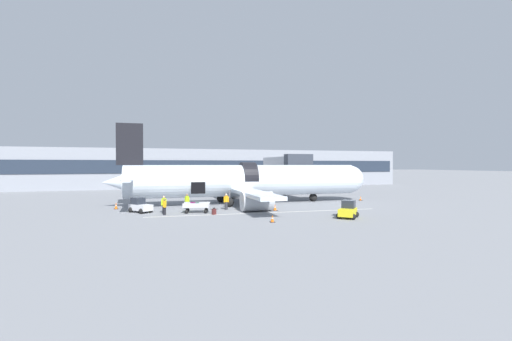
# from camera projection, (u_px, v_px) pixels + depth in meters

# --- Properties ---
(ground_plane) EXTENTS (500.00, 500.00, 0.00)m
(ground_plane) POSITION_uv_depth(u_px,v_px,m) (248.00, 211.00, 38.13)
(ground_plane) COLOR gray
(apron_marking_line) EXTENTS (25.45, 1.22, 0.01)m
(apron_marking_line) POSITION_uv_depth(u_px,v_px,m) (268.00, 213.00, 36.68)
(apron_marking_line) COLOR silver
(apron_marking_line) RESTS_ON ground_plane
(terminal_strip) EXTENTS (100.05, 11.47, 8.57)m
(terminal_strip) POSITION_uv_depth(u_px,v_px,m) (197.00, 168.00, 80.03)
(terminal_strip) COLOR gray
(terminal_strip) RESTS_ON ground_plane
(jet_bridge_stub) EXTENTS (3.99, 12.68, 6.70)m
(jet_bridge_stub) POSITION_uv_depth(u_px,v_px,m) (286.00, 167.00, 54.63)
(jet_bridge_stub) COLOR #4C4C51
(jet_bridge_stub) RESTS_ON ground_plane
(airplane) EXTENTS (35.11, 27.15, 10.11)m
(airplane) POSITION_uv_depth(u_px,v_px,m) (245.00, 181.00, 45.04)
(airplane) COLOR silver
(airplane) RESTS_ON ground_plane
(baggage_tug_lead) EXTENTS (2.73, 2.80, 1.69)m
(baggage_tug_lead) POSITION_uv_depth(u_px,v_px,m) (348.00, 211.00, 33.15)
(baggage_tug_lead) COLOR yellow
(baggage_tug_lead) RESTS_ON ground_plane
(baggage_tug_mid) EXTENTS (2.63, 2.87, 1.59)m
(baggage_tug_mid) POSITION_uv_depth(u_px,v_px,m) (140.00, 206.00, 36.93)
(baggage_tug_mid) COLOR silver
(baggage_tug_mid) RESTS_ON ground_plane
(baggage_cart_loading) EXTENTS (3.84, 2.19, 1.18)m
(baggage_cart_loading) POSITION_uv_depth(u_px,v_px,m) (197.00, 207.00, 36.72)
(baggage_cart_loading) COLOR #B7BABF
(baggage_cart_loading) RESTS_ON ground_plane
(ground_crew_loader_a) EXTENTS (0.42, 0.58, 1.67)m
(ground_crew_loader_a) POSITION_uv_depth(u_px,v_px,m) (164.00, 206.00, 35.06)
(ground_crew_loader_a) COLOR black
(ground_crew_loader_a) RESTS_ON ground_plane
(ground_crew_loader_b) EXTENTS (0.62, 0.56, 1.84)m
(ground_crew_loader_b) POSITION_uv_depth(u_px,v_px,m) (164.00, 204.00, 36.33)
(ground_crew_loader_b) COLOR #2D2D33
(ground_crew_loader_b) RESTS_ON ground_plane
(ground_crew_driver) EXTENTS (0.57, 0.57, 1.79)m
(ground_crew_driver) POSITION_uv_depth(u_px,v_px,m) (187.00, 201.00, 39.29)
(ground_crew_driver) COLOR #2D2D33
(ground_crew_driver) RESTS_ON ground_plane
(ground_crew_supervisor) EXTENTS (0.65, 0.49, 1.85)m
(ground_crew_supervisor) POSITION_uv_depth(u_px,v_px,m) (226.00, 201.00, 39.10)
(ground_crew_supervisor) COLOR #2D2D33
(ground_crew_supervisor) RESTS_ON ground_plane
(suitcase_on_tarmac_upright) EXTENTS (0.48, 0.42, 0.72)m
(suitcase_on_tarmac_upright) POSITION_uv_depth(u_px,v_px,m) (214.00, 212.00, 35.30)
(suitcase_on_tarmac_upright) COLOR #4C1E1E
(suitcase_on_tarmac_upright) RESTS_ON ground_plane
(safety_cone_nose) EXTENTS (0.48, 0.48, 0.60)m
(safety_cone_nose) POSITION_uv_depth(u_px,v_px,m) (360.00, 199.00, 49.13)
(safety_cone_nose) COLOR black
(safety_cone_nose) RESTS_ON ground_plane
(safety_cone_engine_left) EXTENTS (0.44, 0.44, 0.67)m
(safety_cone_engine_left) POSITION_uv_depth(u_px,v_px,m) (272.00, 219.00, 30.64)
(safety_cone_engine_left) COLOR black
(safety_cone_engine_left) RESTS_ON ground_plane
(safety_cone_wingtip) EXTENTS (0.56, 0.56, 0.71)m
(safety_cone_wingtip) POSITION_uv_depth(u_px,v_px,m) (275.00, 208.00, 38.43)
(safety_cone_wingtip) COLOR black
(safety_cone_wingtip) RESTS_ON ground_plane
(safety_cone_tail) EXTENTS (0.49, 0.49, 0.76)m
(safety_cone_tail) POSITION_uv_depth(u_px,v_px,m) (116.00, 206.00, 39.65)
(safety_cone_tail) COLOR black
(safety_cone_tail) RESTS_ON ground_plane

